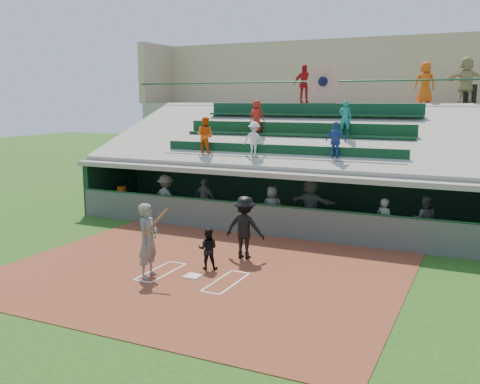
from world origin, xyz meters
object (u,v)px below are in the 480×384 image
at_px(batter_at_plate, 148,240).
at_px(water_cooler, 122,191).
at_px(catcher, 208,249).
at_px(white_table, 121,204).
at_px(trash_bin, 470,94).
at_px(home_plate, 193,276).

xyz_separation_m(batter_at_plate, water_cooler, (-5.78, 6.40, -0.06)).
relative_size(batter_at_plate, water_cooler, 5.37).
distance_m(catcher, white_table, 8.66).
xyz_separation_m(white_table, trash_bin, (13.08, 7.37, 4.60)).
bearing_deg(home_plate, trash_bin, 65.14).
bearing_deg(white_table, home_plate, -17.50).
relative_size(home_plate, catcher, 0.37).
bearing_deg(white_table, catcher, -13.32).
height_order(white_table, trash_bin, trash_bin).
distance_m(home_plate, batter_at_plate, 1.55).
bearing_deg(white_table, water_cooler, 21.35).
xyz_separation_m(catcher, trash_bin, (6.10, 12.50, 4.41)).
height_order(home_plate, white_table, white_table).
height_order(white_table, water_cooler, water_cooler).
bearing_deg(catcher, white_table, -56.00).
bearing_deg(batter_at_plate, home_plate, 24.86).
bearing_deg(trash_bin, batter_at_plate, -117.68).
distance_m(batter_at_plate, water_cooler, 8.63).
bearing_deg(home_plate, water_cooler, 139.25).
xyz_separation_m(water_cooler, trash_bin, (13.01, 7.37, 4.03)).
relative_size(batter_at_plate, catcher, 1.74).
bearing_deg(water_cooler, trash_bin, 29.55).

